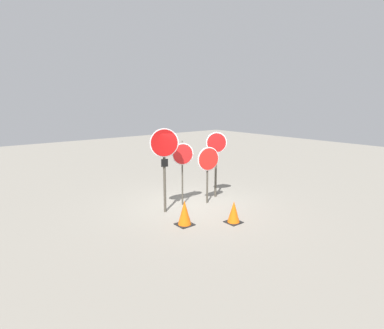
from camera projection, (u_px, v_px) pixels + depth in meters
ground_plane at (194, 205)px, 10.17m from camera, size 40.00×40.00×0.00m
stop_sign_0 at (164, 154)px, 9.12m from camera, size 0.81×0.39×2.66m
stop_sign_1 at (183, 158)px, 9.83m from camera, size 0.69×0.26×2.20m
stop_sign_2 at (208, 163)px, 10.06m from camera, size 0.79×0.19×1.96m
stop_sign_3 at (216, 152)px, 10.68m from camera, size 0.62×0.44×2.39m
traffic_cone_0 at (185, 213)px, 8.47m from camera, size 0.46×0.46×0.72m
traffic_cone_1 at (234, 212)px, 8.64m from camera, size 0.43×0.43×0.65m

